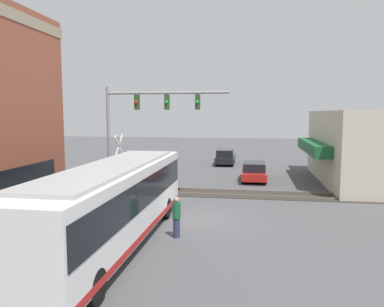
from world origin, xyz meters
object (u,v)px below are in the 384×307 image
at_px(parked_car_black, 225,158).
at_px(pedestrian_near_bus, 177,217).
at_px(city_bus, 113,201).
at_px(pedestrian_at_crossing, 140,181).
at_px(parked_car_red, 254,172).
at_px(crossing_signal, 119,159).

xyz_separation_m(parked_car_black, pedestrian_near_bus, (-22.44, 0.40, 0.17)).
xyz_separation_m(city_bus, pedestrian_at_crossing, (9.13, 1.77, -0.92)).
xyz_separation_m(city_bus, parked_car_black, (23.76, -2.60, -1.06)).
bearing_deg(parked_car_red, parked_car_black, 18.01).
bearing_deg(parked_car_black, parked_car_red, -161.99).
bearing_deg(crossing_signal, parked_car_red, -49.93).
distance_m(parked_car_black, pedestrian_at_crossing, 15.27).
bearing_deg(crossing_signal, city_bus, -161.46).
relative_size(crossing_signal, pedestrian_at_crossing, 2.32).
bearing_deg(pedestrian_near_bus, crossing_signal, 35.56).
relative_size(city_bus, pedestrian_at_crossing, 7.55).
bearing_deg(pedestrian_at_crossing, parked_car_black, -16.62).
bearing_deg(parked_car_black, crossing_signal, 160.86).
distance_m(crossing_signal, pedestrian_at_crossing, 1.97).
xyz_separation_m(parked_car_red, parked_car_black, (8.61, 2.80, 0.03)).
distance_m(city_bus, pedestrian_near_bus, 2.71).
xyz_separation_m(city_bus, parked_car_red, (15.15, -5.40, -1.09)).
xyz_separation_m(parked_car_red, pedestrian_at_crossing, (-6.02, 7.17, 0.17)).
bearing_deg(pedestrian_near_bus, city_bus, 120.99).
distance_m(crossing_signal, parked_car_black, 16.47).
height_order(city_bus, crossing_signal, crossing_signal).
bearing_deg(parked_car_red, pedestrian_at_crossing, 130.02).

